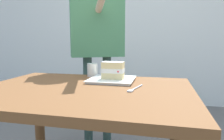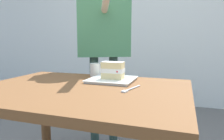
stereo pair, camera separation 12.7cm
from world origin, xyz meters
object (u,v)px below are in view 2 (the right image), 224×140
Objects in this scene: patio_table at (81,108)px; diner_person at (104,25)px; dessert_plate at (112,80)px; coffee_cup at (95,69)px; cake_slice at (113,70)px; dessert_fork at (131,89)px.

patio_table is 0.87m from diner_person.
dessert_plate is 0.17× the size of diner_person.
dessert_plate is 3.02× the size of coffee_cup.
dessert_fork is at bearing 130.54° from cake_slice.
dessert_plate is 0.66m from diner_person.
cake_slice is at bearing 141.20° from coffee_cup.
dessert_plate is 2.06× the size of cake_slice.
cake_slice is at bearing -49.46° from dessert_fork.
dessert_plate is at bearing -47.96° from cake_slice.
coffee_cup reaches higher than patio_table.
diner_person is (0.40, -0.68, 0.36)m from dessert_fork.
cake_slice reaches higher than coffee_cup.
dessert_fork is (-0.16, 0.19, -0.00)m from dessert_plate.
dessert_plate is at bearing 141.76° from coffee_cup.
coffee_cup is (0.33, -0.32, 0.04)m from dessert_fork.
coffee_cup is (0.18, -0.14, -0.02)m from cake_slice.
coffee_cup is at bearing 101.85° from diner_person.
coffee_cup reaches higher than dessert_plate.
dessert_fork is at bearing 130.62° from dessert_plate.
dessert_fork is 0.46m from coffee_cup.
dessert_fork is at bearing 135.75° from coffee_cup.
dessert_fork is 1.89× the size of coffee_cup.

